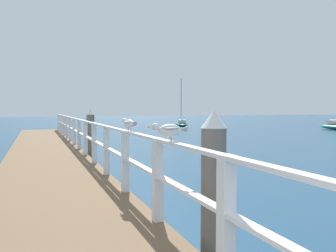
% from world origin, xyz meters
% --- Properties ---
extents(pier_deck, '(2.42, 24.64, 0.42)m').
position_xyz_m(pier_deck, '(0.00, 12.32, 0.21)').
color(pier_deck, brown).
rests_on(pier_deck, ground_plane).
extents(pier_railing, '(0.12, 23.16, 1.09)m').
position_xyz_m(pier_railing, '(1.13, 12.32, 1.09)').
color(pier_railing, white).
rests_on(pier_railing, pier_deck).
extents(dock_piling_near, '(0.29, 0.29, 1.87)m').
position_xyz_m(dock_piling_near, '(1.51, 3.31, 0.94)').
color(dock_piling_near, '#6B6056').
rests_on(dock_piling_near, ground_plane).
extents(dock_piling_far, '(0.29, 0.29, 1.87)m').
position_xyz_m(dock_piling_far, '(1.51, 12.10, 0.94)').
color(dock_piling_far, '#6B6056').
rests_on(dock_piling_far, ground_plane).
extents(seagull_foreground, '(0.48, 0.19, 0.21)m').
position_xyz_m(seagull_foreground, '(1.12, 3.67, 1.64)').
color(seagull_foreground, white).
rests_on(seagull_foreground, pier_railing).
extents(seagull_background, '(0.21, 0.48, 0.21)m').
position_xyz_m(seagull_background, '(1.13, 5.46, 1.64)').
color(seagull_background, white).
rests_on(seagull_background, pier_railing).
extents(boat_1, '(2.52, 4.32, 5.15)m').
position_xyz_m(boat_1, '(14.36, 32.46, 0.29)').
color(boat_1, '#197266').
rests_on(boat_1, ground_plane).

